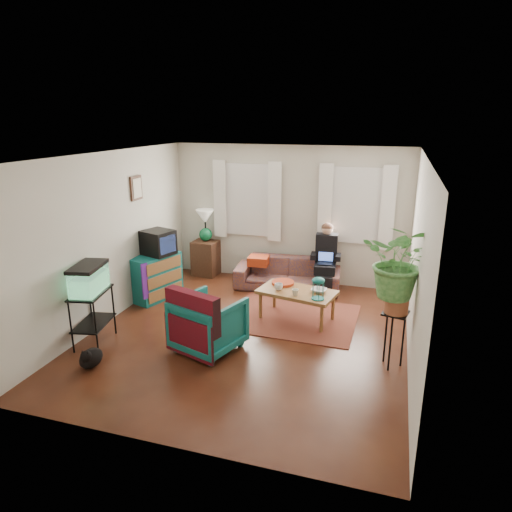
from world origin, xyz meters
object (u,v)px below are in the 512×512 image
(side_table, at_px, (206,257))
(dresser, at_px, (156,277))
(sofa, at_px, (288,269))
(coffee_table, at_px, (297,305))
(aquarium_stand, at_px, (93,318))
(plant_stand, at_px, (393,339))
(armchair, at_px, (208,321))

(side_table, distance_m, dresser, 1.49)
(sofa, bearing_deg, coffee_table, -76.07)
(sofa, height_order, aquarium_stand, aquarium_stand)
(side_table, xyz_separation_m, plant_stand, (3.69, -2.63, 0.03))
(coffee_table, relative_size, plant_stand, 1.56)
(plant_stand, bearing_deg, sofa, 129.45)
(sofa, distance_m, dresser, 2.40)
(side_table, bearing_deg, coffee_table, -35.92)
(plant_stand, bearing_deg, coffee_table, 145.08)
(dresser, bearing_deg, aquarium_stand, -71.69)
(sofa, bearing_deg, side_table, 165.39)
(aquarium_stand, relative_size, coffee_table, 0.66)
(sofa, xyz_separation_m, coffee_table, (0.46, -1.32, -0.13))
(side_table, relative_size, aquarium_stand, 0.91)
(side_table, xyz_separation_m, aquarium_stand, (-0.35, -3.21, 0.04))
(sofa, distance_m, coffee_table, 1.40)
(dresser, distance_m, armchair, 2.16)
(sofa, bearing_deg, aquarium_stand, -131.07)
(armchair, height_order, plant_stand, armchair)
(side_table, distance_m, aquarium_stand, 3.23)
(sofa, distance_m, plant_stand, 3.04)
(aquarium_stand, distance_m, plant_stand, 4.08)
(aquarium_stand, bearing_deg, dresser, 78.02)
(armchair, distance_m, coffee_table, 1.61)
(side_table, relative_size, dresser, 0.80)
(coffee_table, bearing_deg, aquarium_stand, -136.21)
(dresser, relative_size, aquarium_stand, 1.14)
(sofa, relative_size, armchair, 2.31)
(coffee_table, bearing_deg, side_table, 155.83)
(coffee_table, distance_m, plant_stand, 1.80)
(plant_stand, bearing_deg, aquarium_stand, -171.80)
(side_table, distance_m, armchair, 3.16)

